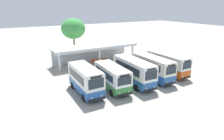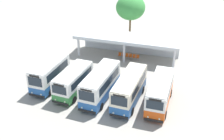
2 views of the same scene
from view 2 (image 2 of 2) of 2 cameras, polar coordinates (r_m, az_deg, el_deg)
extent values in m
plane|color=#A39E93|center=(33.03, -3.67, -7.63)|extent=(180.00, 180.00, 0.00)
cylinder|color=black|center=(35.72, -12.25, -4.42)|extent=(0.24, 0.91, 0.90)
cylinder|color=black|center=(36.79, -15.15, -3.77)|extent=(0.24, 0.91, 0.90)
cylinder|color=black|center=(38.73, -9.21, -1.41)|extent=(0.24, 0.91, 0.90)
cylinder|color=black|center=(39.72, -11.96, -0.89)|extent=(0.24, 0.91, 0.90)
cube|color=#23569E|center=(37.47, -12.17, -1.93)|extent=(2.43, 6.66, 1.09)
cube|color=silver|center=(36.79, -12.39, 0.03)|extent=(2.43, 6.66, 1.80)
cube|color=silver|center=(36.36, -12.54, 1.37)|extent=(2.36, 6.46, 0.12)
cube|color=black|center=(35.32, -14.82, -5.01)|extent=(2.15, 0.16, 0.28)
cube|color=#1E2833|center=(34.39, -15.16, -2.30)|extent=(1.85, 0.10, 1.17)
cube|color=black|center=(34.04, -15.31, -1.23)|extent=(1.36, 0.09, 0.24)
cube|color=#1E2833|center=(36.31, -10.80, -0.10)|extent=(0.18, 5.29, 0.99)
cube|color=#1E2833|center=(37.40, -13.79, 0.43)|extent=(0.18, 5.29, 0.99)
sphere|color=#EAEACC|center=(34.85, -14.02, -4.78)|extent=(0.20, 0.20, 0.20)
sphere|color=#EAEACC|center=(35.49, -15.72, -4.38)|extent=(0.20, 0.20, 0.20)
cylinder|color=black|center=(33.87, -7.63, -5.92)|extent=(0.28, 0.91, 0.90)
cylinder|color=black|center=(34.85, -10.76, -5.14)|extent=(0.28, 0.91, 0.90)
cylinder|color=black|center=(36.89, -4.60, -2.70)|extent=(0.28, 0.91, 0.90)
cylinder|color=black|center=(37.80, -7.55, -2.06)|extent=(0.28, 0.91, 0.90)
cube|color=#337F3D|center=(35.59, -7.63, -3.29)|extent=(2.71, 6.71, 1.01)
cube|color=white|center=(34.94, -7.76, -1.46)|extent=(2.71, 6.71, 1.60)
cube|color=white|center=(34.53, -7.85, -0.22)|extent=(2.63, 6.50, 0.12)
cube|color=black|center=(33.42, -10.33, -6.52)|extent=(2.15, 0.25, 0.28)
cube|color=#1E2833|center=(32.53, -10.54, -3.98)|extent=(1.85, 0.18, 1.04)
cube|color=black|center=(32.21, -10.64, -3.03)|extent=(1.36, 0.14, 0.24)
cube|color=#1E2833|center=(34.51, -6.06, -1.66)|extent=(0.40, 5.24, 0.88)
cube|color=#1E2833|center=(35.51, -9.28, -0.98)|extent=(0.40, 5.24, 0.88)
sphere|color=#EAEACC|center=(32.97, -9.44, -6.31)|extent=(0.20, 0.20, 0.20)
sphere|color=#EAEACC|center=(33.55, -11.28, -5.83)|extent=(0.20, 0.20, 0.20)
cylinder|color=black|center=(32.47, -2.17, -7.30)|extent=(0.27, 0.91, 0.90)
cylinder|color=black|center=(33.23, -5.58, -6.52)|extent=(0.27, 0.91, 0.90)
cylinder|color=black|center=(36.20, 0.77, -3.25)|extent=(0.27, 0.91, 0.90)
cylinder|color=black|center=(36.88, -2.35, -2.64)|extent=(0.27, 0.91, 0.90)
cube|color=#23569E|center=(34.39, -2.28, -4.14)|extent=(2.63, 7.80, 1.11)
cube|color=silver|center=(33.63, -2.33, -2.00)|extent=(2.63, 7.80, 1.85)
cube|color=silver|center=(33.15, -2.36, -0.52)|extent=(2.55, 7.57, 0.12)
cube|color=black|center=(31.70, -5.02, -8.23)|extent=(2.13, 0.21, 0.28)
cube|color=#1E2833|center=(30.64, -5.14, -5.24)|extent=(1.83, 0.14, 1.20)
cube|color=black|center=(30.24, -5.20, -4.04)|extent=(1.34, 0.12, 0.24)
cube|color=#1E2833|center=(33.32, -0.51, -2.18)|extent=(0.36, 6.15, 1.02)
cube|color=#1E2833|center=(34.08, -3.98, -1.52)|extent=(0.36, 6.15, 1.02)
sphere|color=#EAEACC|center=(31.31, -4.01, -8.01)|extent=(0.20, 0.20, 0.20)
sphere|color=#EAEACC|center=(31.76, -6.05, -7.52)|extent=(0.20, 0.20, 0.20)
cylinder|color=black|center=(31.78, 4.04, -8.24)|extent=(0.25, 0.91, 0.90)
cylinder|color=black|center=(32.29, 0.40, -7.51)|extent=(0.25, 0.91, 0.90)
cylinder|color=black|center=(35.62, 6.18, -3.98)|extent=(0.25, 0.91, 0.90)
cylinder|color=black|center=(36.07, 2.92, -3.40)|extent=(0.25, 0.91, 0.90)
cube|color=#23569E|center=(33.62, 3.46, -4.95)|extent=(2.47, 7.72, 1.14)
cube|color=beige|center=(32.87, 3.53, -2.86)|extent=(2.47, 7.72, 1.71)
cube|color=beige|center=(32.42, 3.58, -1.46)|extent=(2.39, 7.49, 0.12)
cube|color=black|center=(30.84, 1.35, -9.28)|extent=(2.11, 0.17, 0.28)
cube|color=#1E2833|center=(29.76, 1.42, -6.30)|extent=(1.82, 0.11, 1.11)
cube|color=black|center=(29.38, 1.44, -5.19)|extent=(1.33, 0.09, 0.24)
cube|color=#1E2833|center=(32.69, 5.43, -3.02)|extent=(0.24, 6.12, 0.94)
cube|color=#1E2833|center=(33.20, 1.77, -2.38)|extent=(0.24, 6.12, 0.94)
sphere|color=#EAEACC|center=(30.51, 2.46, -9.03)|extent=(0.20, 0.20, 0.20)
sphere|color=#EAEACC|center=(30.82, 0.28, -8.58)|extent=(0.20, 0.20, 0.20)
cylinder|color=black|center=(31.71, 10.61, -8.81)|extent=(0.22, 0.90, 0.90)
cylinder|color=black|center=(31.91, 6.89, -8.22)|extent=(0.22, 0.90, 0.90)
cylinder|color=black|center=(35.53, 11.67, -4.54)|extent=(0.22, 0.90, 0.90)
cylinder|color=black|center=(35.71, 8.37, -4.05)|extent=(0.22, 0.90, 0.90)
cube|color=#D14C14|center=(33.39, 9.49, -5.55)|extent=(2.22, 7.44, 1.17)
cube|color=silver|center=(32.66, 9.67, -3.52)|extent=(2.22, 7.44, 1.60)
cube|color=silver|center=(32.23, 9.79, -2.21)|extent=(2.15, 7.22, 0.12)
cube|color=black|center=(30.60, 8.28, -9.95)|extent=(2.07, 0.11, 0.28)
cube|color=#1E2833|center=(29.54, 8.55, -7.00)|extent=(1.79, 0.06, 1.04)
cube|color=black|center=(29.18, 8.63, -5.99)|extent=(1.31, 0.06, 0.24)
cube|color=#1E2833|center=(32.63, 11.58, -3.63)|extent=(0.07, 5.95, 0.88)
cube|color=#1E2833|center=(32.84, 7.85, -3.08)|extent=(0.07, 5.95, 0.88)
sphere|color=#EAEACC|center=(30.37, 9.45, -9.66)|extent=(0.20, 0.20, 0.20)
sphere|color=#EAEACC|center=(30.49, 7.21, -9.29)|extent=(0.20, 0.20, 0.20)
cylinder|color=silver|center=(45.22, -6.72, 4.80)|extent=(0.36, 0.36, 3.20)
cylinder|color=silver|center=(42.85, 2.42, 3.64)|extent=(0.36, 0.36, 3.20)
cylinder|color=silver|center=(41.69, 12.31, 2.27)|extent=(0.36, 0.36, 3.20)
cube|color=silver|center=(46.10, 3.66, 5.40)|extent=(15.67, 0.20, 3.20)
cube|color=silver|center=(43.74, 3.08, 6.55)|extent=(16.17, 4.55, 0.20)
cube|color=silver|center=(41.83, 2.27, 5.20)|extent=(16.17, 0.10, 0.28)
cylinder|color=slate|center=(44.42, 1.71, 2.60)|extent=(0.03, 0.03, 0.44)
cylinder|color=slate|center=(44.50, 1.27, 2.65)|extent=(0.03, 0.03, 0.44)
cylinder|color=slate|center=(44.73, 1.81, 2.78)|extent=(0.03, 0.03, 0.44)
cylinder|color=slate|center=(44.80, 1.38, 2.83)|extent=(0.03, 0.03, 0.44)
cube|color=#D85919|center=(44.51, 1.54, 3.00)|extent=(0.46, 0.46, 0.04)
cube|color=#D85919|center=(44.60, 1.61, 3.33)|extent=(0.44, 0.06, 0.40)
cylinder|color=slate|center=(44.37, 2.46, 2.56)|extent=(0.03, 0.03, 0.44)
cylinder|color=slate|center=(44.45, 2.02, 2.61)|extent=(0.03, 0.03, 0.44)
cylinder|color=slate|center=(44.69, 2.56, 2.74)|extent=(0.03, 0.03, 0.44)
cylinder|color=slate|center=(44.76, 2.12, 2.79)|extent=(0.03, 0.03, 0.44)
cube|color=#D85919|center=(44.46, 2.30, 2.96)|extent=(0.46, 0.46, 0.04)
cube|color=#D85919|center=(44.56, 2.36, 3.29)|extent=(0.44, 0.06, 0.40)
cylinder|color=slate|center=(44.13, 3.14, 2.39)|extent=(0.03, 0.03, 0.44)
cylinder|color=slate|center=(44.19, 2.69, 2.44)|extent=(0.03, 0.03, 0.44)
cylinder|color=slate|center=(44.44, 3.23, 2.58)|extent=(0.03, 0.03, 0.44)
cylinder|color=slate|center=(44.50, 2.79, 2.63)|extent=(0.03, 0.03, 0.44)
cube|color=#D85919|center=(44.21, 2.97, 2.79)|extent=(0.46, 0.46, 0.04)
cube|color=#D85919|center=(44.31, 3.03, 3.13)|extent=(0.44, 0.06, 0.40)
cylinder|color=slate|center=(44.00, 3.86, 2.29)|extent=(0.03, 0.03, 0.44)
cylinder|color=slate|center=(44.07, 3.41, 2.34)|extent=(0.03, 0.03, 0.44)
cylinder|color=slate|center=(44.32, 3.96, 2.48)|extent=(0.03, 0.03, 0.44)
cylinder|color=slate|center=(44.38, 3.51, 2.53)|extent=(0.03, 0.03, 0.44)
cube|color=#D85919|center=(44.09, 3.69, 2.69)|extent=(0.46, 0.46, 0.04)
cube|color=#D85919|center=(44.18, 3.76, 3.03)|extent=(0.44, 0.06, 0.40)
cylinder|color=slate|center=(43.88, 4.59, 2.19)|extent=(0.03, 0.03, 0.44)
cylinder|color=slate|center=(43.94, 4.14, 2.24)|extent=(0.03, 0.03, 0.44)
cylinder|color=slate|center=(44.19, 4.68, 2.38)|extent=(0.03, 0.03, 0.44)
cylinder|color=slate|center=(44.25, 4.23, 2.43)|extent=(0.03, 0.03, 0.44)
cube|color=#D85919|center=(43.96, 4.42, 2.59)|extent=(0.46, 0.46, 0.04)
cube|color=#D85919|center=(44.06, 4.48, 2.93)|extent=(0.44, 0.06, 0.40)
cylinder|color=slate|center=(43.77, 5.32, 2.09)|extent=(0.03, 0.03, 0.44)
cylinder|color=slate|center=(43.83, 4.87, 2.14)|extent=(0.03, 0.03, 0.44)
cylinder|color=slate|center=(44.09, 5.41, 2.28)|extent=(0.03, 0.03, 0.44)
cylinder|color=slate|center=(44.14, 4.96, 2.33)|extent=(0.03, 0.03, 0.44)
cube|color=#D85919|center=(43.85, 5.15, 2.49)|extent=(0.46, 0.46, 0.04)
cube|color=#D85919|center=(43.95, 5.21, 2.83)|extent=(0.44, 0.06, 0.40)
cylinder|color=brown|center=(51.31, 3.60, 8.22)|extent=(0.32, 0.32, 3.96)
ellipsoid|color=green|center=(50.15, 3.74, 12.39)|extent=(5.05, 5.05, 4.29)
camera|label=1|loc=(27.99, -53.13, -1.76)|focal=31.01mm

